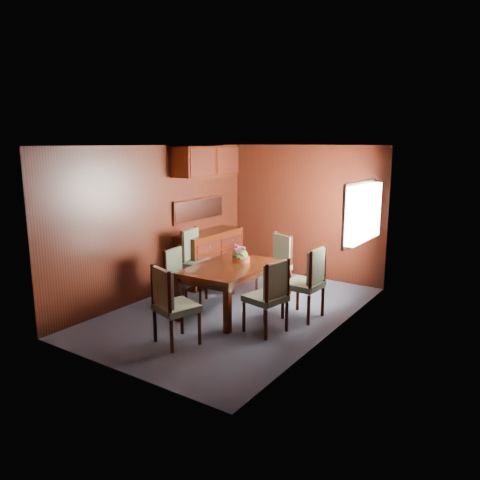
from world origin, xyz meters
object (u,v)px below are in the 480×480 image
Objects in this scene: sideboard at (210,256)px; chair_head at (171,302)px; dining_table at (229,272)px; chair_left_near at (179,275)px; chair_right_near at (270,293)px; flower_centerpiece at (241,253)px.

sideboard is 2.73m from chair_head.
sideboard is 0.91× the size of dining_table.
sideboard reaches higher than dining_table.
chair_left_near is 1.63m from chair_right_near.
sideboard is at bearing 135.08° from dining_table.
chair_right_near reaches higher than flower_centerpiece.
chair_head reaches higher than chair_right_near.
chair_head is at bearing 151.95° from chair_right_near.
sideboard is 1.41× the size of chair_right_near.
chair_head reaches higher than sideboard.
flower_centerpiece is at bearing 80.70° from dining_table.
flower_centerpiece reaches higher than chair_left_near.
chair_left_near is at bearing -144.64° from flower_centerpiece.
chair_right_near is at bearing -35.86° from flower_centerpiece.
dining_table is at bearing -42.14° from sideboard.
chair_right_near is 1.27m from chair_head.
chair_head is at bearing 30.67° from chair_left_near.
chair_right_near is at bearing -24.74° from dining_table.
chair_left_near is (-0.73, -0.27, -0.09)m from dining_table.
sideboard is 1.51m from flower_centerpiece.
chair_right_near is at bearing 68.09° from chair_head.
sideboard is 1.40× the size of chair_head.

